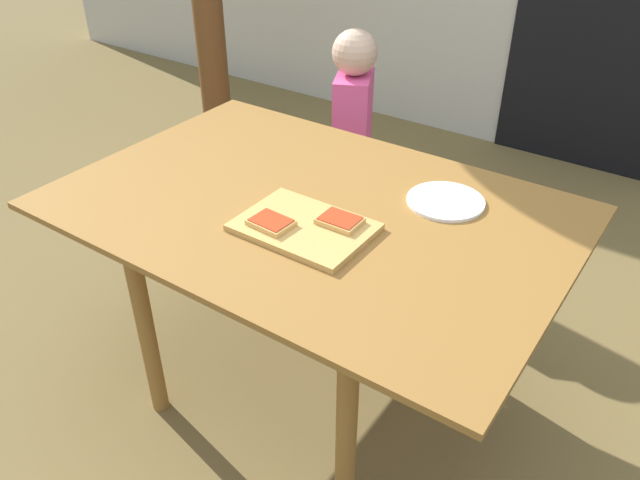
{
  "coord_description": "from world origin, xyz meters",
  "views": [
    {
      "loc": [
        0.9,
        -1.25,
        1.63
      ],
      "look_at": [
        0.03,
        0.0,
        0.61
      ],
      "focal_mm": 35.57,
      "sensor_mm": 36.0,
      "label": 1
    }
  ],
  "objects_px": {
    "cutting_board": "(304,227)",
    "pizza_slice_near_left": "(271,222)",
    "pizza_slice_far_right": "(340,221)",
    "plate_white_right": "(446,201)",
    "child_left": "(352,127)",
    "dining_table": "(311,232)"
  },
  "relations": [
    {
      "from": "pizza_slice_near_left",
      "to": "cutting_board",
      "type": "bearing_deg",
      "value": 37.19
    },
    {
      "from": "plate_white_right",
      "to": "child_left",
      "type": "distance_m",
      "value": 0.95
    },
    {
      "from": "pizza_slice_far_right",
      "to": "pizza_slice_near_left",
      "type": "xyz_separation_m",
      "value": [
        -0.14,
        -0.11,
        0.0
      ]
    },
    {
      "from": "pizza_slice_near_left",
      "to": "child_left",
      "type": "relative_size",
      "value": 0.12
    },
    {
      "from": "pizza_slice_far_right",
      "to": "dining_table",
      "type": "bearing_deg",
      "value": 156.23
    },
    {
      "from": "pizza_slice_far_right",
      "to": "plate_white_right",
      "type": "bearing_deg",
      "value": 59.17
    },
    {
      "from": "pizza_slice_far_right",
      "to": "child_left",
      "type": "distance_m",
      "value": 1.07
    },
    {
      "from": "child_left",
      "to": "pizza_slice_near_left",
      "type": "bearing_deg",
      "value": -69.23
    },
    {
      "from": "cutting_board",
      "to": "dining_table",
      "type": "bearing_deg",
      "value": 117.97
    },
    {
      "from": "pizza_slice_far_right",
      "to": "child_left",
      "type": "height_order",
      "value": "child_left"
    },
    {
      "from": "pizza_slice_far_right",
      "to": "plate_white_right",
      "type": "distance_m",
      "value": 0.33
    },
    {
      "from": "cutting_board",
      "to": "child_left",
      "type": "xyz_separation_m",
      "value": [
        -0.46,
        0.97,
        -0.18
      ]
    },
    {
      "from": "pizza_slice_far_right",
      "to": "cutting_board",
      "type": "bearing_deg",
      "value": -141.65
    },
    {
      "from": "dining_table",
      "to": "cutting_board",
      "type": "relative_size",
      "value": 4.13
    },
    {
      "from": "cutting_board",
      "to": "pizza_slice_near_left",
      "type": "height_order",
      "value": "pizza_slice_near_left"
    },
    {
      "from": "pizza_slice_far_right",
      "to": "plate_white_right",
      "type": "relative_size",
      "value": 0.51
    },
    {
      "from": "cutting_board",
      "to": "plate_white_right",
      "type": "relative_size",
      "value": 1.57
    },
    {
      "from": "cutting_board",
      "to": "plate_white_right",
      "type": "distance_m",
      "value": 0.42
    },
    {
      "from": "dining_table",
      "to": "pizza_slice_far_right",
      "type": "distance_m",
      "value": 0.19
    },
    {
      "from": "dining_table",
      "to": "pizza_slice_far_right",
      "type": "xyz_separation_m",
      "value": [
        0.14,
        -0.06,
        0.12
      ]
    },
    {
      "from": "child_left",
      "to": "plate_white_right",
      "type": "bearing_deg",
      "value": -41.73
    },
    {
      "from": "dining_table",
      "to": "pizza_slice_far_right",
      "type": "relative_size",
      "value": 12.69
    }
  ]
}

